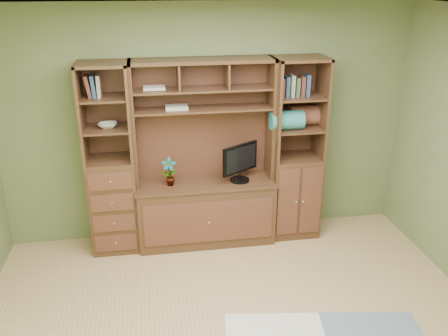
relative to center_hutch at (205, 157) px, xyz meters
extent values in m
cube|color=white|center=(0.07, -1.73, 1.58)|extent=(4.60, 4.10, 0.04)
cube|color=#647345|center=(0.07, 0.27, 0.28)|extent=(4.50, 0.04, 2.60)
cube|color=#442918|center=(0.00, 0.00, 0.00)|extent=(1.54, 0.53, 2.05)
cube|color=#442918|center=(-1.00, 0.04, 0.00)|extent=(0.50, 0.45, 2.05)
cube|color=#442918|center=(1.02, 0.04, 0.00)|extent=(0.55, 0.45, 2.05)
cube|color=black|center=(0.38, -0.03, 0.00)|extent=(0.52, 0.43, 0.58)
imported|color=#A04736|center=(-0.39, -0.03, -0.14)|extent=(0.16, 0.11, 0.31)
cube|color=#B1A997|center=(-0.28, 0.09, 0.53)|extent=(0.23, 0.17, 0.04)
imported|color=beige|center=(-0.99, 0.04, 0.39)|extent=(0.19, 0.19, 0.05)
cube|color=#2E7B75|center=(0.89, -0.01, 0.37)|extent=(0.36, 0.21, 0.21)
cube|color=brown|center=(1.15, 0.12, 0.37)|extent=(0.39, 0.22, 0.22)
camera|label=1|loc=(-0.58, -4.73, 1.80)|focal=38.00mm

